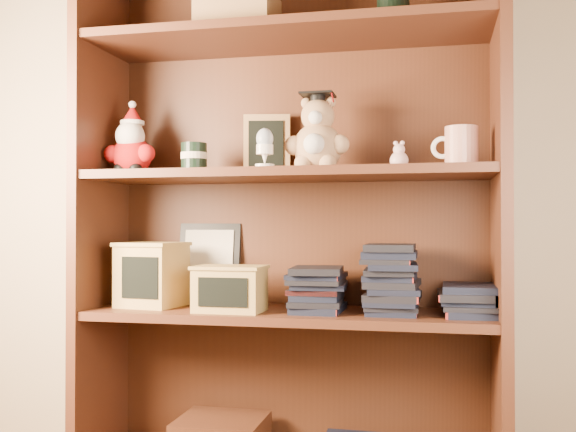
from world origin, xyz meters
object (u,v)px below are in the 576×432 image
Objects in this scene: bookcase at (291,230)px; grad_teddy_bear at (317,140)px; teacher_mug at (460,147)px; treats_box at (152,274)px.

grad_teddy_bear is at bearing -32.63° from bookcase.
teacher_mug is 0.97m from treats_box.
grad_teddy_bear reaches higher than teacher_mug.
grad_teddy_bear is at bearing -0.68° from treats_box.
bookcase is 0.44m from treats_box.
teacher_mug is at bearing 0.05° from treats_box.
teacher_mug is at bearing 0.99° from grad_teddy_bear.
bookcase is 0.54m from teacher_mug.
treats_box is at bearing -172.94° from bookcase.
treats_box is (-0.50, 0.01, -0.39)m from grad_teddy_bear.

